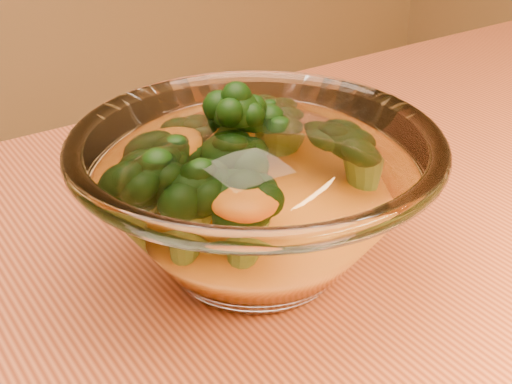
% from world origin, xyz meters
% --- Properties ---
extents(glass_bowl, '(0.24, 0.24, 0.11)m').
position_xyz_m(glass_bowl, '(-0.10, 0.10, 0.81)').
color(glass_bowl, white).
rests_on(glass_bowl, table).
extents(cheese_sauce, '(0.13, 0.13, 0.04)m').
position_xyz_m(cheese_sauce, '(-0.10, 0.10, 0.78)').
color(cheese_sauce, orange).
rests_on(cheese_sauce, glass_bowl).
extents(broccoli_heap, '(0.17, 0.14, 0.08)m').
position_xyz_m(broccoli_heap, '(-0.11, 0.11, 0.82)').
color(broccoli_heap, black).
rests_on(broccoli_heap, cheese_sauce).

